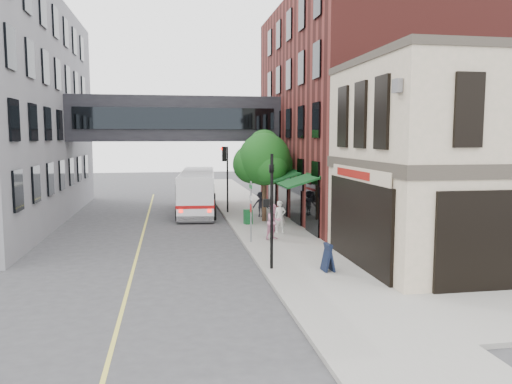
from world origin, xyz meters
name	(u,v)px	position (x,y,z in m)	size (l,w,h in m)	color
ground	(272,287)	(0.00, 0.00, 0.00)	(120.00, 120.00, 0.00)	#38383A
sidewalk_main	(258,220)	(2.00, 14.00, 0.07)	(4.00, 60.00, 0.15)	gray
corner_building	(475,163)	(8.97, 2.00, 4.21)	(10.19, 8.12, 8.45)	tan
brick_building	(373,111)	(9.98, 15.00, 6.99)	(13.76, 18.00, 14.00)	#581F1B
skyway_bridge	(176,119)	(-3.00, 18.00, 6.50)	(14.00, 3.18, 3.00)	black
traffic_signal_near	(271,197)	(0.37, 2.00, 2.98)	(0.44, 0.22, 4.60)	black
traffic_signal_far	(225,166)	(0.26, 17.00, 3.34)	(0.53, 0.28, 4.50)	black
street_sign_pole	(251,206)	(0.39, 7.00, 1.93)	(0.08, 0.75, 3.00)	gray
street_tree	(264,160)	(2.19, 13.22, 3.91)	(3.80, 3.20, 5.60)	#382619
lane_marking	(142,237)	(-5.00, 10.00, 0.01)	(0.12, 40.00, 0.01)	#D8CC4C
bus	(198,189)	(-1.56, 18.58, 1.59)	(3.26, 10.70, 2.84)	white
pedestrian_a	(280,217)	(2.33, 9.11, 1.01)	(0.63, 0.41, 1.73)	white
pedestrian_b	(274,222)	(1.64, 7.49, 1.05)	(0.87, 0.68, 1.80)	pink
pedestrian_c	(261,204)	(2.29, 14.68, 0.96)	(1.05, 0.60, 1.62)	black
newspaper_box	(248,217)	(1.05, 12.10, 0.58)	(0.43, 0.39, 0.87)	#145929
sandwich_board	(328,257)	(2.46, 1.25, 0.69)	(0.39, 0.60, 1.08)	black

